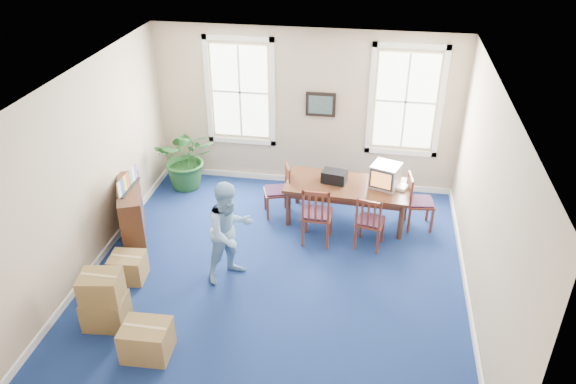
% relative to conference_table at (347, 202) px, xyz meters
% --- Properties ---
extents(floor, '(6.50, 6.50, 0.00)m').
position_rel_conference_table_xyz_m(floor, '(-0.97, -1.91, -0.38)').
color(floor, navy).
rests_on(floor, ground).
extents(ceiling, '(6.50, 6.50, 0.00)m').
position_rel_conference_table_xyz_m(ceiling, '(-0.97, -1.91, 2.82)').
color(ceiling, white).
rests_on(ceiling, ground).
extents(wall_back, '(6.50, 0.00, 6.50)m').
position_rel_conference_table_xyz_m(wall_back, '(-0.97, 1.34, 1.22)').
color(wall_back, tan).
rests_on(wall_back, ground).
extents(wall_front, '(6.50, 0.00, 6.50)m').
position_rel_conference_table_xyz_m(wall_front, '(-0.97, -5.16, 1.22)').
color(wall_front, tan).
rests_on(wall_front, ground).
extents(wall_left, '(0.00, 6.50, 6.50)m').
position_rel_conference_table_xyz_m(wall_left, '(-3.97, -1.91, 1.22)').
color(wall_left, tan).
rests_on(wall_left, ground).
extents(wall_right, '(0.00, 6.50, 6.50)m').
position_rel_conference_table_xyz_m(wall_right, '(2.03, -1.91, 1.22)').
color(wall_right, tan).
rests_on(wall_right, ground).
extents(baseboard_back, '(6.00, 0.04, 0.12)m').
position_rel_conference_table_xyz_m(baseboard_back, '(-0.97, 1.31, -0.32)').
color(baseboard_back, white).
rests_on(baseboard_back, ground).
extents(baseboard_left, '(0.04, 6.50, 0.12)m').
position_rel_conference_table_xyz_m(baseboard_left, '(-3.94, -1.91, -0.32)').
color(baseboard_left, white).
rests_on(baseboard_left, ground).
extents(baseboard_right, '(0.04, 6.50, 0.12)m').
position_rel_conference_table_xyz_m(baseboard_right, '(2.00, -1.91, -0.32)').
color(baseboard_right, white).
rests_on(baseboard_right, ground).
extents(window_left, '(1.40, 0.12, 2.20)m').
position_rel_conference_table_xyz_m(window_left, '(-2.27, 1.32, 1.52)').
color(window_left, white).
rests_on(window_left, ground).
extents(window_right, '(1.40, 0.12, 2.20)m').
position_rel_conference_table_xyz_m(window_right, '(0.93, 1.32, 1.52)').
color(window_right, white).
rests_on(window_right, ground).
extents(wall_picture, '(0.58, 0.06, 0.48)m').
position_rel_conference_table_xyz_m(wall_picture, '(-0.67, 1.29, 1.37)').
color(wall_picture, black).
rests_on(wall_picture, ground).
extents(conference_table, '(2.27, 1.14, 0.76)m').
position_rel_conference_table_xyz_m(conference_table, '(0.00, 0.00, 0.00)').
color(conference_table, '#472516').
rests_on(conference_table, ground).
extents(crt_tv, '(0.61, 0.63, 0.43)m').
position_rel_conference_table_xyz_m(crt_tv, '(0.65, 0.05, 0.59)').
color(crt_tv, '#B7B7BC').
rests_on(crt_tv, conference_table).
extents(game_console, '(0.25, 0.27, 0.06)m').
position_rel_conference_table_xyz_m(game_console, '(0.96, 0.00, 0.41)').
color(game_console, white).
rests_on(game_console, conference_table).
extents(equipment_bag, '(0.48, 0.36, 0.22)m').
position_rel_conference_table_xyz_m(equipment_bag, '(-0.25, 0.05, 0.49)').
color(equipment_bag, black).
rests_on(equipment_bag, conference_table).
extents(chair_near_left, '(0.51, 0.51, 1.11)m').
position_rel_conference_table_xyz_m(chair_near_left, '(-0.45, -0.76, 0.18)').
color(chair_near_left, maroon).
rests_on(chair_near_left, ground).
extents(chair_near_right, '(0.53, 0.53, 1.00)m').
position_rel_conference_table_xyz_m(chair_near_right, '(0.45, -0.76, 0.12)').
color(chair_near_right, maroon).
rests_on(chair_near_right, ground).
extents(chair_end_left, '(0.57, 0.57, 1.00)m').
position_rel_conference_table_xyz_m(chair_end_left, '(-1.31, 0.00, 0.12)').
color(chair_end_left, maroon).
rests_on(chair_end_left, ground).
extents(chair_end_right, '(0.53, 0.53, 1.04)m').
position_rel_conference_table_xyz_m(chair_end_right, '(1.31, 0.00, 0.14)').
color(chair_end_right, maroon).
rests_on(chair_end_right, ground).
extents(man, '(1.02, 1.03, 1.68)m').
position_rel_conference_table_xyz_m(man, '(-1.67, -1.96, 0.46)').
color(man, '#76A4CE').
rests_on(man, ground).
extents(credenza, '(0.86, 1.32, 1.00)m').
position_rel_conference_table_xyz_m(credenza, '(-3.60, -1.28, 0.12)').
color(credenza, '#472516').
rests_on(credenza, ground).
extents(brochure_rack, '(0.36, 0.67, 0.30)m').
position_rel_conference_table_xyz_m(brochure_rack, '(-3.58, -1.28, 0.78)').
color(brochure_rack, '#99999E').
rests_on(brochure_rack, credenza).
extents(potted_plant, '(1.37, 1.25, 1.30)m').
position_rel_conference_table_xyz_m(potted_plant, '(-3.29, 0.75, 0.27)').
color(potted_plant, '#1B4A1D').
rests_on(potted_plant, ground).
extents(cardboard_boxes, '(1.70, 1.70, 0.91)m').
position_rel_conference_table_xyz_m(cardboard_boxes, '(-2.93, -3.23, 0.08)').
color(cardboard_boxes, olive).
rests_on(cardboard_boxes, ground).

